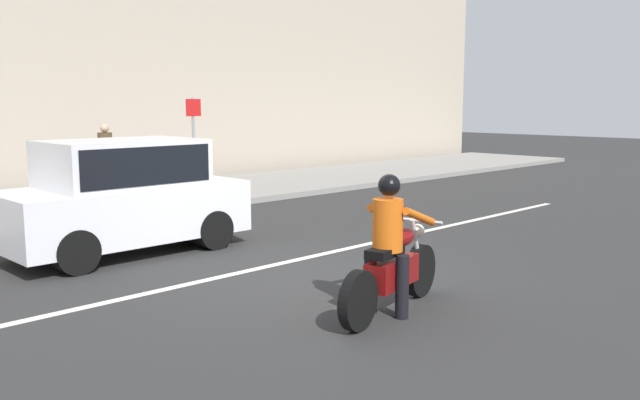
# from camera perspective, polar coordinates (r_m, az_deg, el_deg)

# --- Properties ---
(ground_plane) EXTENTS (80.00, 80.00, 0.00)m
(ground_plane) POSITION_cam_1_polar(r_m,az_deg,el_deg) (9.09, -1.52, -6.83)
(ground_plane) COLOR #2C2C2C
(sidewalk_slab) EXTENTS (40.00, 4.40, 0.14)m
(sidewalk_slab) POSITION_cam_1_polar(r_m,az_deg,el_deg) (15.78, -21.83, -0.68)
(sidewalk_slab) COLOR gray
(sidewalk_slab) RESTS_ON ground_plane
(lane_marking_stripe) EXTENTS (18.00, 0.14, 0.01)m
(lane_marking_stripe) POSITION_cam_1_polar(r_m,az_deg,el_deg) (9.64, -5.96, -5.97)
(lane_marking_stripe) COLOR silver
(lane_marking_stripe) RESTS_ON ground_plane
(motorcycle_with_rider_orange_stripe) EXTENTS (2.14, 0.78, 1.60)m
(motorcycle_with_rider_orange_stripe) POSITION_cam_1_polar(r_m,az_deg,el_deg) (7.62, 6.12, -4.82)
(motorcycle_with_rider_orange_stripe) COLOR black
(motorcycle_with_rider_orange_stripe) RESTS_ON ground_plane
(parked_hatchback_white) EXTENTS (3.75, 1.76, 1.80)m
(parked_hatchback_white) POSITION_cam_1_polar(r_m,az_deg,el_deg) (10.97, -16.40, 0.42)
(parked_hatchback_white) COLOR silver
(parked_hatchback_white) RESTS_ON ground_plane
(street_sign_post) EXTENTS (0.44, 0.08, 2.35)m
(street_sign_post) POSITION_cam_1_polar(r_m,az_deg,el_deg) (17.72, -10.73, 5.59)
(street_sign_post) COLOR gray
(street_sign_post) RESTS_ON sidewalk_slab
(pedestrian_bystander) EXTENTS (0.34, 0.34, 1.72)m
(pedestrian_bystander) POSITION_cam_1_polar(r_m,az_deg,el_deg) (17.08, -17.82, 3.82)
(pedestrian_bystander) COLOR black
(pedestrian_bystander) RESTS_ON sidewalk_slab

